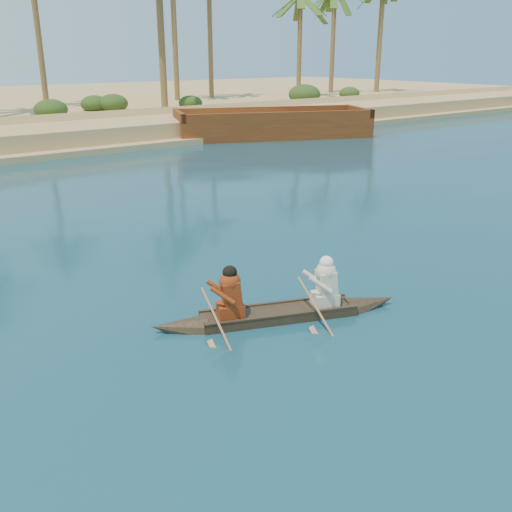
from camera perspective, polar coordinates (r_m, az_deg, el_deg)
canoe at (r=12.12m, az=2.28°, el=-5.00°), size 5.31×2.65×1.49m
barge_right at (r=39.29m, az=1.66°, el=12.91°), size 13.47×8.89×2.14m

